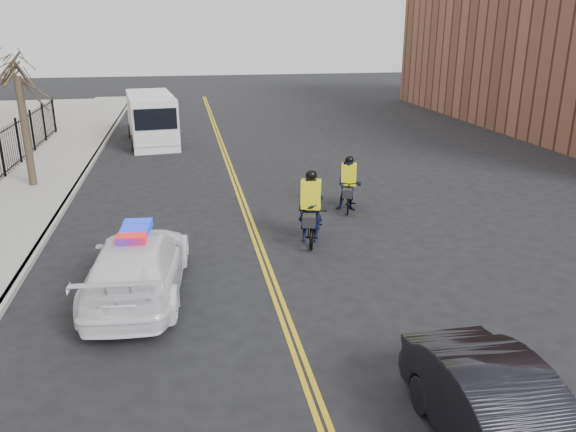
# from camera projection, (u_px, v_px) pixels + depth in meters

# --- Properties ---
(ground) EXTENTS (120.00, 120.00, 0.00)m
(ground) POSITION_uv_depth(u_px,v_px,m) (273.00, 286.00, 13.31)
(ground) COLOR black
(ground) RESTS_ON ground
(center_line_left) EXTENTS (0.10, 60.00, 0.01)m
(center_line_left) POSITION_uv_depth(u_px,v_px,m) (237.00, 193.00, 20.74)
(center_line_left) COLOR gold
(center_line_left) RESTS_ON ground
(center_line_right) EXTENTS (0.10, 60.00, 0.01)m
(center_line_right) POSITION_uv_depth(u_px,v_px,m) (241.00, 192.00, 20.77)
(center_line_right) COLOR gold
(center_line_right) RESTS_ON ground
(sidewalk) EXTENTS (3.00, 60.00, 0.15)m
(sidewalk) POSITION_uv_depth(u_px,v_px,m) (23.00, 202.00, 19.43)
(sidewalk) COLOR gray
(sidewalk) RESTS_ON ground
(curb) EXTENTS (0.20, 60.00, 0.15)m
(curb) POSITION_uv_depth(u_px,v_px,m) (69.00, 199.00, 19.69)
(curb) COLOR gray
(curb) RESTS_ON ground
(street_tree) EXTENTS (3.20, 3.20, 4.80)m
(street_tree) POSITION_uv_depth(u_px,v_px,m) (20.00, 94.00, 20.16)
(street_tree) COLOR #3C2D23
(street_tree) RESTS_ON sidewalk
(police_cruiser) EXTENTS (2.43, 5.15, 1.61)m
(police_cruiser) POSITION_uv_depth(u_px,v_px,m) (138.00, 264.00, 12.71)
(police_cruiser) COLOR white
(police_cruiser) RESTS_ON ground
(dark_sedan) EXTENTS (1.49, 4.18, 1.37)m
(dark_sedan) POSITION_uv_depth(u_px,v_px,m) (505.00, 423.00, 7.72)
(dark_sedan) COLOR black
(dark_sedan) RESTS_ON ground
(cargo_van) EXTENTS (2.86, 6.21, 2.51)m
(cargo_van) POSITION_uv_depth(u_px,v_px,m) (152.00, 120.00, 29.02)
(cargo_van) COLOR white
(cargo_van) RESTS_ON ground
(cyclist_near) EXTENTS (1.31, 2.27, 2.11)m
(cyclist_near) POSITION_uv_depth(u_px,v_px,m) (311.00, 217.00, 15.87)
(cyclist_near) COLOR black
(cyclist_near) RESTS_ON ground
(cyclist_far) EXTENTS (1.09, 1.90, 1.86)m
(cyclist_far) POSITION_uv_depth(u_px,v_px,m) (348.00, 189.00, 18.58)
(cyclist_far) COLOR black
(cyclist_far) RESTS_ON ground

